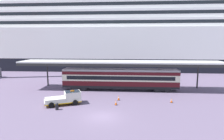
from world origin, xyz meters
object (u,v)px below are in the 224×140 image
train_carriage (120,78)px  quay_bollard (57,106)px  traffic_cone_near (119,98)px  traffic_cone_mid (116,102)px  traffic_cone_far (172,101)px  cruise_ship (82,33)px  service_truck (66,98)px

train_carriage → quay_bollard: train_carriage is taller
traffic_cone_near → traffic_cone_mid: bearing=-97.6°
traffic_cone_mid → traffic_cone_far: size_ratio=1.18×
cruise_ship → traffic_cone_far: (23.94, -44.19, -12.36)m
cruise_ship → traffic_cone_far: bearing=-61.6°
traffic_cone_near → quay_bollard: 9.62m
traffic_cone_near → quay_bollard: quay_bollard is taller
quay_bollard → traffic_cone_far: bearing=14.6°
traffic_cone_far → train_carriage: bearing=138.8°
traffic_cone_far → service_truck: bearing=-173.3°
cruise_ship → quay_bollard: size_ratio=171.05×
cruise_ship → train_carriage: (15.83, -37.09, -10.38)m
cruise_ship → train_carriage: bearing=-66.9°
traffic_cone_mid → cruise_ship: bearing=108.6°
service_truck → traffic_cone_near: bearing=17.9°
service_truck → traffic_cone_mid: service_truck is taller
train_carriage → traffic_cone_far: 10.96m
train_carriage → service_truck: bearing=-130.8°
traffic_cone_near → traffic_cone_mid: 2.38m
cruise_ship → traffic_cone_near: 47.95m
traffic_cone_far → quay_bollard: quay_bollard is taller
cruise_ship → traffic_cone_mid: 50.01m
train_carriage → traffic_cone_mid: (-0.34, -8.84, -1.92)m
traffic_cone_mid → train_carriage: bearing=87.8°
traffic_cone_near → traffic_cone_far: traffic_cone_near is taller
traffic_cone_mid → quay_bollard: quay_bollard is taller
cruise_ship → service_truck: (8.09, -46.07, -11.70)m
service_truck → traffic_cone_mid: size_ratio=7.17×
service_truck → traffic_cone_far: 15.97m
traffic_cone_far → quay_bollard: bearing=-165.4°
cruise_ship → traffic_cone_far: cruise_ship is taller
cruise_ship → traffic_cone_near: cruise_ship is taller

